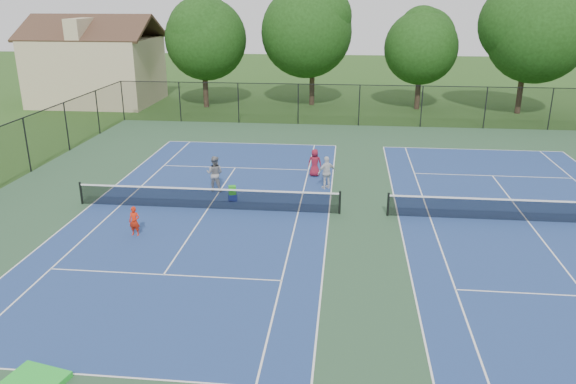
# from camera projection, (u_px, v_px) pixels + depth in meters

# --- Properties ---
(ground) EXTENTS (140.00, 140.00, 0.00)m
(ground) POSITION_uv_depth(u_px,v_px,m) (363.00, 215.00, 24.73)
(ground) COLOR #234716
(ground) RESTS_ON ground
(court_pad) EXTENTS (36.00, 36.00, 0.01)m
(court_pad) POSITION_uv_depth(u_px,v_px,m) (363.00, 215.00, 24.73)
(court_pad) COLOR #2F5334
(court_pad) RESTS_ON ground
(tennis_court_left) EXTENTS (12.00, 23.83, 1.07)m
(tennis_court_left) POSITION_uv_depth(u_px,v_px,m) (208.00, 207.00, 25.40)
(tennis_court_left) COLOR navy
(tennis_court_left) RESTS_ON ground
(tennis_court_right) EXTENTS (12.00, 23.83, 1.07)m
(tennis_court_right) POSITION_uv_depth(u_px,v_px,m) (528.00, 219.00, 24.00)
(tennis_court_right) COLOR navy
(tennis_court_right) RESTS_ON ground
(perimeter_fence) EXTENTS (36.08, 36.08, 3.02)m
(perimeter_fence) POSITION_uv_depth(u_px,v_px,m) (365.00, 180.00, 24.20)
(perimeter_fence) COLOR black
(perimeter_fence) RESTS_ON ground
(tree_back_a) EXTENTS (6.80, 6.80, 9.15)m
(tree_back_a) POSITION_uv_depth(u_px,v_px,m) (203.00, 35.00, 46.53)
(tree_back_a) COLOR #2D2116
(tree_back_a) RESTS_ON ground
(tree_back_b) EXTENTS (7.60, 7.60, 10.03)m
(tree_back_b) POSITION_uv_depth(u_px,v_px,m) (313.00, 27.00, 47.33)
(tree_back_b) COLOR #2D2116
(tree_back_b) RESTS_ON ground
(tree_back_c) EXTENTS (6.00, 6.00, 8.40)m
(tree_back_c) POSITION_uv_depth(u_px,v_px,m) (422.00, 43.00, 45.86)
(tree_back_c) COLOR #2D2116
(tree_back_c) RESTS_ON ground
(tree_back_d) EXTENTS (7.80, 7.80, 10.37)m
(tree_back_d) POSITION_uv_depth(u_px,v_px,m) (529.00, 27.00, 43.68)
(tree_back_d) COLOR #2D2116
(tree_back_d) RESTS_ON ground
(clapboard_house) EXTENTS (10.80, 8.10, 7.65)m
(clapboard_house) POSITION_uv_depth(u_px,v_px,m) (97.00, 68.00, 49.45)
(clapboard_house) COLOR tan
(clapboard_house) RESTS_ON ground
(child_player) EXTENTS (0.46, 0.31, 1.22)m
(child_player) POSITION_uv_depth(u_px,v_px,m) (134.00, 221.00, 22.44)
(child_player) COLOR red
(child_player) RESTS_ON ground
(instructor) EXTENTS (0.94, 0.77, 1.77)m
(instructor) POSITION_uv_depth(u_px,v_px,m) (215.00, 174.00, 27.51)
(instructor) COLOR gray
(instructor) RESTS_ON ground
(bystander_a) EXTENTS (1.05, 0.85, 1.67)m
(bystander_a) POSITION_uv_depth(u_px,v_px,m) (327.00, 173.00, 27.83)
(bystander_a) COLOR silver
(bystander_a) RESTS_ON ground
(bystander_c) EXTENTS (0.74, 0.50, 1.47)m
(bystander_c) POSITION_uv_depth(u_px,v_px,m) (315.00, 163.00, 29.80)
(bystander_c) COLOR maroon
(bystander_c) RESTS_ON ground
(ball_crate) EXTENTS (0.47, 0.42, 0.33)m
(ball_crate) POSITION_uv_depth(u_px,v_px,m) (233.00, 198.00, 26.37)
(ball_crate) COLOR navy
(ball_crate) RESTS_ON ground
(ball_hopper) EXTENTS (0.40, 0.36, 0.41)m
(ball_hopper) POSITION_uv_depth(u_px,v_px,m) (232.00, 190.00, 26.25)
(ball_hopper) COLOR green
(ball_hopper) RESTS_ON ball_crate
(green_tarp) EXTENTS (1.63, 1.39, 0.16)m
(green_tarp) POSITION_uv_depth(u_px,v_px,m) (35.00, 381.00, 13.95)
(green_tarp) COLOR green
(green_tarp) RESTS_ON ground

